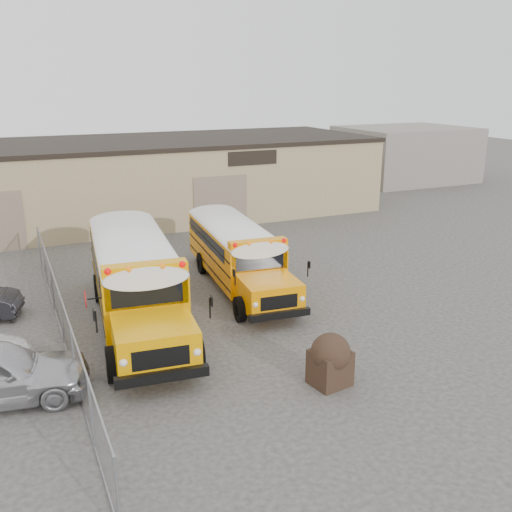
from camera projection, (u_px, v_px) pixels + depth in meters
name	position (u px, v px, depth m)	size (l,w,h in m)	color
ground	(271.00, 347.00, 18.18)	(120.00, 120.00, 0.00)	#3A3735
warehouse	(130.00, 178.00, 34.89)	(30.20, 10.20, 4.67)	#918359
chainlink_fence	(62.00, 318.00, 18.17)	(0.07, 18.07, 1.81)	gray
distant_building_right	(405.00, 154.00, 47.84)	(10.00, 8.00, 4.40)	gray
school_bus_left	(119.00, 229.00, 25.56)	(3.77, 10.60, 3.04)	#F09B00
school_bus_right	(204.00, 219.00, 28.29)	(3.04, 9.18, 2.64)	#FB8F00
tarp_bundle	(330.00, 359.00, 15.75)	(1.15, 1.11, 1.52)	black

